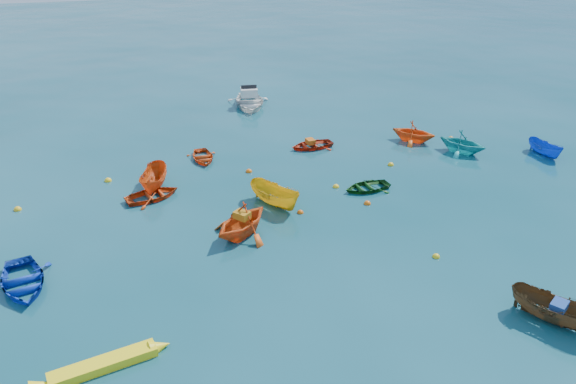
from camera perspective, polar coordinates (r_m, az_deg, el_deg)
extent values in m
plane|color=#0A3D49|center=(24.05, 3.14, -6.04)|extent=(160.00, 160.00, 0.00)
imported|color=#0D32AA|center=(24.21, -25.27, -8.68)|extent=(3.11, 3.81, 0.69)
imported|color=#4E361C|center=(22.37, 25.08, -11.78)|extent=(2.64, 3.14, 1.17)
imported|color=#ED5516|center=(25.24, -4.68, -4.36)|extent=(4.14, 4.09, 1.65)
imported|color=gold|center=(27.62, -1.32, -1.35)|extent=(2.63, 3.32, 1.22)
imported|color=#104514|center=(29.44, 7.99, 0.25)|extent=(2.68, 2.06, 0.51)
imported|color=#1AA3A6|center=(35.27, 17.16, 3.87)|extent=(3.61, 3.70, 1.48)
imported|color=#D04011|center=(29.07, -13.56, -0.63)|extent=(3.18, 2.67, 0.57)
imported|color=#D64D14|center=(30.09, -13.33, 0.37)|extent=(1.95, 3.31, 1.20)
imported|color=#AE270E|center=(34.43, 2.42, 4.54)|extent=(2.88, 2.23, 0.55)
imported|color=blue|center=(36.65, 24.54, 3.46)|extent=(1.25, 2.56, 0.95)
imported|color=#CB4010|center=(33.07, -8.63, 3.27)|extent=(1.83, 2.51, 0.51)
imported|color=#F55D17|center=(36.24, 12.54, 5.06)|extent=(3.55, 3.54, 1.42)
imported|color=silver|center=(42.09, -3.94, 8.69)|extent=(3.65, 4.73, 1.51)
cube|color=navy|center=(21.93, 25.83, -10.38)|extent=(0.80, 0.76, 0.31)
cube|color=#B97212|center=(24.78, -4.69, -2.35)|extent=(0.82, 0.84, 0.32)
cube|color=#C55B14|center=(34.24, 2.28, 5.16)|extent=(0.54, 0.66, 0.29)
sphere|color=gold|center=(24.44, 14.81, -6.41)|extent=(0.32, 0.32, 0.32)
sphere|color=#DB5E0B|center=(28.00, 8.06, -1.21)|extent=(0.35, 0.35, 0.35)
sphere|color=yellow|center=(31.58, -17.80, 1.07)|extent=(0.38, 0.38, 0.38)
sphere|color=#DE5A0C|center=(26.93, 1.26, -2.14)|extent=(0.31, 0.31, 0.31)
sphere|color=yellow|center=(29.50, 4.89, 0.49)|extent=(0.34, 0.34, 0.34)
sphere|color=orange|center=(37.19, 16.21, 5.19)|extent=(0.37, 0.37, 0.37)
sphere|color=gold|center=(30.17, -25.76, -1.66)|extent=(0.37, 0.37, 0.37)
sphere|color=#DD5C0C|center=(31.20, -4.00, 2.05)|extent=(0.36, 0.36, 0.36)
sphere|color=gold|center=(32.49, 10.40, 2.69)|extent=(0.35, 0.35, 0.35)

